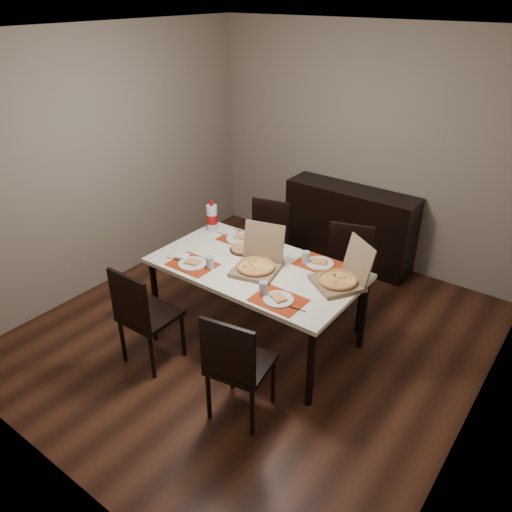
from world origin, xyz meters
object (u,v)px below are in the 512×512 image
object	(u,v)px
chair_near_right	(236,364)
pizza_box_center	(257,264)
chair_near_left	(143,313)
chair_far_left	(266,241)
dip_bowl	(278,262)
dining_table	(256,273)
soda_bottle	(212,218)
sideboard	(349,226)
chair_far_right	(346,270)

from	to	relation	value
chair_near_right	pizza_box_center	distance (m)	0.98
chair_near_left	chair_far_left	bearing A→B (deg)	88.32
chair_near_right	dip_bowl	size ratio (longest dim) A/B	7.80
dining_table	chair_near_right	size ratio (longest dim) A/B	1.94
chair_near_right	soda_bottle	distance (m)	1.76
sideboard	dip_bowl	size ratio (longest dim) A/B	12.57
pizza_box_center	dip_bowl	world-z (taller)	pizza_box_center
dip_bowl	chair_near_right	bearing A→B (deg)	-71.10
chair_far_left	pizza_box_center	bearing A→B (deg)	-58.85
chair_far_right	dip_bowl	bearing A→B (deg)	-118.16
chair_near_right	chair_far_left	world-z (taller)	same
chair_near_left	chair_far_left	distance (m)	1.67
chair_near_left	chair_far_left	xyz separation A→B (m)	(0.05, 1.67, 0.00)
chair_far_right	dining_table	bearing A→B (deg)	-120.83
chair_near_left	chair_near_right	world-z (taller)	same
soda_bottle	chair_far_right	bearing A→B (deg)	21.32
chair_far_left	dip_bowl	distance (m)	0.94
chair_near_left	chair_far_left	size ratio (longest dim) A/B	1.00
chair_far_left	soda_bottle	distance (m)	0.70
chair_far_left	dip_bowl	bearing A→B (deg)	-48.21
dip_bowl	dining_table	bearing A→B (deg)	-131.06
sideboard	pizza_box_center	xyz separation A→B (m)	(0.07, -1.86, 0.36)
dip_bowl	soda_bottle	xyz separation A→B (m)	(-0.90, 0.17, 0.12)
sideboard	chair_near_right	bearing A→B (deg)	-79.54
chair_near_right	chair_far_left	size ratio (longest dim) A/B	1.00
dining_table	chair_far_right	world-z (taller)	chair_far_right
dining_table	chair_far_left	xyz separation A→B (m)	(-0.48, 0.82, -0.17)
chair_far_right	dip_bowl	distance (m)	0.78
pizza_box_center	soda_bottle	world-z (taller)	pizza_box_center
chair_near_right	pizza_box_center	world-z (taller)	pizza_box_center
chair_far_left	chair_far_right	bearing A→B (deg)	-1.46
chair_near_left	chair_far_right	size ratio (longest dim) A/B	1.00
chair_near_right	chair_far_left	bearing A→B (deg)	119.35
sideboard	chair_far_right	distance (m)	1.13
sideboard	dining_table	size ratio (longest dim) A/B	0.83
pizza_box_center	soda_bottle	bearing A→B (deg)	156.48
chair_far_left	pizza_box_center	distance (m)	1.05
dip_bowl	soda_bottle	bearing A→B (deg)	169.56
sideboard	chair_far_left	bearing A→B (deg)	-114.71
chair_far_right	soda_bottle	size ratio (longest dim) A/B	2.93
sideboard	soda_bottle	size ratio (longest dim) A/B	4.72
chair_near_left	chair_near_right	distance (m)	1.00
pizza_box_center	soda_bottle	size ratio (longest dim) A/B	1.51
dip_bowl	chair_far_right	bearing A→B (deg)	61.84
chair_near_right	soda_bottle	xyz separation A→B (m)	(-1.25, 1.18, 0.37)
soda_bottle	chair_near_right	bearing A→B (deg)	-43.55
dining_table	chair_far_left	bearing A→B (deg)	120.12
sideboard	soda_bottle	world-z (taller)	soda_bottle
chair_far_left	pizza_box_center	world-z (taller)	pizza_box_center
sideboard	chair_far_right	xyz separation A→B (m)	(0.50, -1.02, 0.06)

